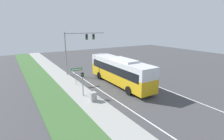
# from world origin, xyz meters

# --- Properties ---
(ground_plane) EXTENTS (80.00, 80.00, 0.00)m
(ground_plane) POSITION_xyz_m (0.00, 0.00, 0.00)
(ground_plane) COLOR #424244
(sidewalk) EXTENTS (2.80, 80.00, 0.12)m
(sidewalk) POSITION_xyz_m (-6.20, 0.00, 0.06)
(sidewalk) COLOR #9E9E99
(sidewalk) RESTS_ON ground_plane
(grass_verge) EXTENTS (3.60, 80.00, 0.10)m
(grass_verge) POSITION_xyz_m (-9.40, 0.00, 0.05)
(grass_verge) COLOR #3D6633
(grass_verge) RESTS_ON ground_plane
(lane_divider_near) EXTENTS (0.14, 30.00, 0.01)m
(lane_divider_near) POSITION_xyz_m (-3.60, 0.00, 0.00)
(lane_divider_near) COLOR silver
(lane_divider_near) RESTS_ON ground_plane
(lane_divider_far) EXTENTS (0.14, 30.00, 0.01)m
(lane_divider_far) POSITION_xyz_m (3.60, 0.00, 0.00)
(lane_divider_far) COLOR silver
(lane_divider_far) RESTS_ON ground_plane
(bus) EXTENTS (2.70, 11.96, 3.74)m
(bus) POSITION_xyz_m (-0.27, 3.79, 2.05)
(bus) COLOR gold
(bus) RESTS_ON ground_plane
(signal_gantry) EXTENTS (6.98, 0.41, 6.96)m
(signal_gantry) POSITION_xyz_m (-2.99, 12.10, 4.99)
(signal_gantry) COLOR #939399
(signal_gantry) RESTS_ON ground_plane
(pedestrian_signal) EXTENTS (0.28, 0.34, 2.84)m
(pedestrian_signal) POSITION_xyz_m (-6.22, 2.44, 1.95)
(pedestrian_signal) COLOR #939399
(pedestrian_signal) RESTS_ON ground_plane
(street_sign) EXTENTS (1.67, 0.08, 2.44)m
(street_sign) POSITION_xyz_m (-5.43, 6.68, 1.77)
(street_sign) COLOR #939399
(street_sign) RESTS_ON ground_plane
(utility_cabinet) EXTENTS (0.65, 0.61, 0.96)m
(utility_cabinet) POSITION_xyz_m (-5.88, 0.56, 0.60)
(utility_cabinet) COLOR #A8A8A3
(utility_cabinet) RESTS_ON sidewalk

